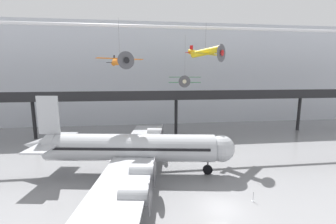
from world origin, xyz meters
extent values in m
plane|color=gray|center=(0.00, 0.00, 0.00)|extent=(260.00, 260.00, 0.00)
cube|color=silver|center=(0.00, 41.61, 13.46)|extent=(140.00, 3.00, 26.93)
cube|color=black|center=(0.00, 28.15, 8.57)|extent=(110.00, 3.20, 0.90)
cube|color=black|center=(0.00, 26.61, 9.57)|extent=(110.00, 0.12, 1.10)
cylinder|color=black|center=(-30.25, 29.11, 4.06)|extent=(0.70, 0.70, 8.12)
cylinder|color=black|center=(0.00, 29.11, 4.06)|extent=(0.70, 0.70, 8.12)
cylinder|color=black|center=(30.25, 29.11, 4.06)|extent=(0.70, 0.70, 8.12)
cylinder|color=silver|center=(0.00, 24.08, 22.39)|extent=(120.00, 0.60, 0.60)
cylinder|color=#B7BABF|center=(-9.43, 9.32, 3.71)|extent=(22.89, 7.03, 3.68)
sphere|color=#B7BABF|center=(2.65, 7.49, 3.71)|extent=(3.61, 3.61, 3.61)
cone|color=#B7BABF|center=(-21.69, 11.18, 3.98)|extent=(5.24, 4.07, 3.39)
cube|color=black|center=(-9.43, 9.32, 4.08)|extent=(21.34, 6.87, 0.33)
cube|color=#B7BABF|center=(-7.29, 18.16, 2.88)|extent=(7.36, 15.07, 0.28)
cube|color=#B7BABF|center=(-10.01, 0.24, 2.88)|extent=(7.36, 15.07, 0.28)
cylinder|color=#B7BABF|center=(-6.21, 14.79, 2.93)|extent=(2.86, 2.14, 1.77)
cylinder|color=#4C4C51|center=(-4.78, 14.57, 2.93)|extent=(0.56, 3.33, 3.36)
cylinder|color=#B7BABF|center=(-5.47, 19.64, 2.93)|extent=(2.86, 2.14, 1.77)
cylinder|color=#4C4C51|center=(-4.04, 19.43, 2.93)|extent=(0.56, 3.33, 3.36)
cylinder|color=#B7BABF|center=(-7.97, 3.14, 2.93)|extent=(2.86, 2.14, 1.77)
cylinder|color=#4C4C51|center=(-6.54, 2.93, 2.93)|extent=(0.56, 3.33, 3.36)
cylinder|color=#B7BABF|center=(-8.71, -1.72, 2.93)|extent=(2.86, 2.14, 1.77)
cylinder|color=#4C4C51|center=(-7.28, -1.93, 2.93)|extent=(0.56, 3.33, 3.36)
cube|color=#B7BABF|center=(-20.23, 10.96, 8.13)|extent=(2.89, 0.63, 5.16)
cube|color=#B7BABF|center=(-19.86, 10.90, 4.44)|extent=(4.29, 9.91, 0.20)
cylinder|color=#4C4C51|center=(0.96, 7.74, 1.26)|extent=(0.20, 0.20, 1.21)
cylinder|color=black|center=(0.96, 7.74, 0.65)|extent=(1.34, 0.57, 1.30)
cylinder|color=#4C4C51|center=(-8.72, 12.19, 1.26)|extent=(0.20, 0.20, 1.21)
cylinder|color=black|center=(-8.72, 12.19, 0.65)|extent=(1.34, 0.57, 1.30)
cylinder|color=#4C4C51|center=(-9.61, 6.36, 1.26)|extent=(0.20, 0.20, 1.21)
cylinder|color=black|center=(-9.61, 6.36, 0.65)|extent=(1.34, 0.57, 1.30)
cylinder|color=orange|center=(-11.07, 16.65, 15.44)|extent=(2.94, 4.88, 1.21)
cone|color=black|center=(-10.02, 14.33, 15.55)|extent=(1.16, 1.11, 0.91)
cylinder|color=#4C4C51|center=(-9.94, 14.16, 15.55)|extent=(2.41, 1.12, 2.62)
cone|color=orange|center=(-12.05, 18.81, 15.34)|extent=(1.33, 1.57, 0.91)
cube|color=orange|center=(-10.95, 16.38, 15.92)|extent=(7.19, 4.11, 0.10)
cube|color=black|center=(-12.17, 19.08, 16.04)|extent=(0.30, 0.57, 1.21)
cube|color=black|center=(-12.17, 19.08, 15.44)|extent=(2.63, 1.62, 0.06)
cylinder|color=slate|center=(-11.07, 16.65, 18.99)|extent=(0.04, 0.04, 6.10)
cylinder|color=#1E6B33|center=(1.77, 28.40, 12.16)|extent=(1.90, 4.69, 1.15)
cone|color=beige|center=(1.26, 26.06, 12.05)|extent=(0.99, 0.92, 0.85)
cylinder|color=#4C4C51|center=(1.23, 25.90, 12.05)|extent=(2.41, 0.56, 2.46)
cone|color=#1E6B33|center=(2.25, 30.57, 12.26)|extent=(1.05, 1.40, 0.86)
cube|color=#1E6B33|center=(1.71, 28.13, 12.92)|extent=(6.97, 2.56, 0.10)
cube|color=#1E6B33|center=(1.71, 28.13, 11.78)|extent=(6.97, 2.56, 0.10)
cube|color=beige|center=(2.31, 30.84, 12.73)|extent=(0.18, 0.56, 1.13)
cube|color=beige|center=(2.31, 30.84, 12.16)|extent=(2.52, 1.07, 0.06)
cylinder|color=slate|center=(1.77, 28.40, 17.26)|extent=(0.04, 0.04, 9.25)
cylinder|color=yellow|center=(3.23, 18.08, 17.28)|extent=(4.46, 4.77, 1.73)
cone|color=red|center=(5.11, 16.00, 16.95)|extent=(1.33, 1.32, 1.00)
cylinder|color=#4C4C51|center=(5.24, 15.86, 16.92)|extent=(2.16, 1.96, 2.88)
cone|color=yellow|center=(1.49, 20.01, 17.58)|extent=(1.73, 1.77, 1.10)
cube|color=yellow|center=(3.45, 17.84, 16.94)|extent=(6.86, 6.38, 0.10)
cube|color=red|center=(1.27, 20.25, 17.94)|extent=(0.48, 0.52, 1.33)
cube|color=red|center=(1.27, 20.25, 17.28)|extent=(2.57, 2.41, 0.06)
cylinder|color=slate|center=(3.23, 18.08, 19.96)|extent=(0.04, 0.04, 4.26)
cylinder|color=#B2B5BA|center=(3.85, 0.68, 0.02)|extent=(0.36, 0.36, 0.04)
cylinder|color=#B2B5BA|center=(3.85, 0.68, 0.52)|extent=(0.07, 0.07, 0.95)
sphere|color=#B2B5BA|center=(3.85, 0.68, 1.03)|extent=(0.10, 0.10, 0.10)
camera|label=1|loc=(-7.99, -20.26, 13.50)|focal=24.00mm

